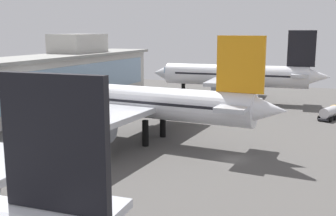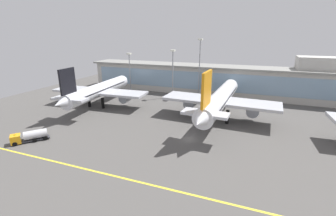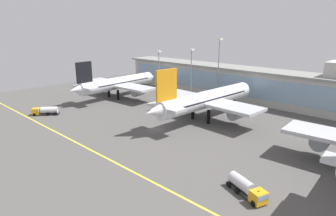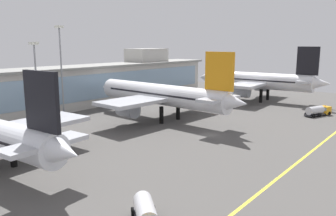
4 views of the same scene
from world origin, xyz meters
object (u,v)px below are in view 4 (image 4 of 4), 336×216
at_px(airliner_near_right, 161,95).
at_px(airliner_far_right, 257,81).
at_px(apron_light_mast_west, 36,70).
at_px(apron_light_mast_east, 61,58).
at_px(fuel_tanker_truck, 319,111).

relative_size(airliner_near_right, airliner_far_right, 1.06).
height_order(apron_light_mast_west, apron_light_mast_east, apron_light_mast_east).
relative_size(airliner_far_right, fuel_tanker_truck, 5.28).
height_order(fuel_tanker_truck, apron_light_mast_west, apron_light_mast_west).
distance_m(airliner_near_right, apron_light_mast_west, 32.89).
bearing_deg(airliner_far_right, airliner_near_right, 78.72).
relative_size(airliner_far_right, apron_light_mast_west, 2.34).
bearing_deg(apron_light_mast_east, airliner_far_right, -28.43).
xyz_separation_m(airliner_near_right, apron_light_mast_east, (-13.34, 26.08, 9.67)).
height_order(fuel_tanker_truck, apron_light_mast_east, apron_light_mast_east).
bearing_deg(airliner_near_right, apron_light_mast_east, 30.02).
relative_size(airliner_near_right, apron_light_mast_west, 2.47).
bearing_deg(apron_light_mast_west, airliner_far_right, -21.36).
height_order(airliner_near_right, airliner_far_right, airliner_far_right).
xyz_separation_m(airliner_near_right, apron_light_mast_west, (-24.06, 21.25, 7.14)).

